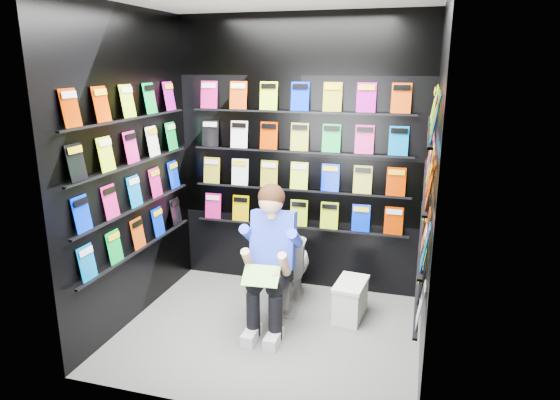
# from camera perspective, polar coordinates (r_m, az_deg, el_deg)

# --- Properties ---
(floor) EXTENTS (2.40, 2.40, 0.00)m
(floor) POSITION_cam_1_polar(r_m,az_deg,el_deg) (4.27, -1.24, -14.85)
(floor) COLOR slate
(floor) RESTS_ON ground
(wall_back) EXTENTS (2.40, 0.04, 2.60)m
(wall_back) POSITION_cam_1_polar(r_m,az_deg,el_deg) (4.73, 2.32, 4.99)
(wall_back) COLOR black
(wall_back) RESTS_ON floor
(wall_front) EXTENTS (2.40, 0.04, 2.60)m
(wall_front) POSITION_cam_1_polar(r_m,az_deg,el_deg) (2.89, -7.35, -1.84)
(wall_front) COLOR black
(wall_front) RESTS_ON floor
(wall_left) EXTENTS (0.04, 2.00, 2.60)m
(wall_left) POSITION_cam_1_polar(r_m,az_deg,el_deg) (4.30, -16.80, 3.30)
(wall_left) COLOR black
(wall_left) RESTS_ON floor
(wall_right) EXTENTS (0.04, 2.00, 2.60)m
(wall_right) POSITION_cam_1_polar(r_m,az_deg,el_deg) (3.62, 17.07, 1.12)
(wall_right) COLOR black
(wall_right) RESTS_ON floor
(comics_back) EXTENTS (2.10, 0.06, 1.37)m
(comics_back) POSITION_cam_1_polar(r_m,az_deg,el_deg) (4.70, 2.23, 4.98)
(comics_back) COLOR #C4420C
(comics_back) RESTS_ON wall_back
(comics_left) EXTENTS (0.06, 1.70, 1.37)m
(comics_left) POSITION_cam_1_polar(r_m,az_deg,el_deg) (4.28, -16.47, 3.35)
(comics_left) COLOR #C4420C
(comics_left) RESTS_ON wall_left
(comics_right) EXTENTS (0.06, 1.70, 1.37)m
(comics_right) POSITION_cam_1_polar(r_m,az_deg,el_deg) (3.62, 16.60, 1.24)
(comics_right) COLOR #C4420C
(comics_right) RESTS_ON wall_right
(toilet) EXTENTS (0.48, 0.78, 0.73)m
(toilet) POSITION_cam_1_polar(r_m,az_deg,el_deg) (4.58, 0.75, -7.55)
(toilet) COLOR white
(toilet) RESTS_ON floor
(longbox) EXTENTS (0.26, 0.42, 0.30)m
(longbox) POSITION_cam_1_polar(r_m,az_deg,el_deg) (4.46, 8.03, -11.39)
(longbox) COLOR silver
(longbox) RESTS_ON floor
(longbox_lid) EXTENTS (0.28, 0.45, 0.03)m
(longbox_lid) POSITION_cam_1_polar(r_m,az_deg,el_deg) (4.39, 8.11, -9.44)
(longbox_lid) COLOR silver
(longbox_lid) RESTS_ON longbox
(reader) EXTENTS (0.55, 0.75, 1.30)m
(reader) POSITION_cam_1_polar(r_m,az_deg,el_deg) (4.10, -0.66, -4.65)
(reader) COLOR blue
(reader) RESTS_ON toilet
(held_comic) EXTENTS (0.29, 0.19, 0.12)m
(held_comic) POSITION_cam_1_polar(r_m,az_deg,el_deg) (3.86, -2.19, -8.66)
(held_comic) COLOR green
(held_comic) RESTS_ON reader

